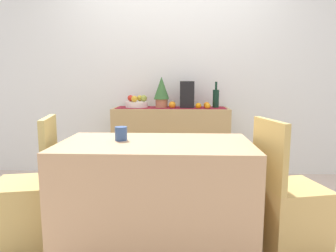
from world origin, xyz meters
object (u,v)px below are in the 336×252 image
at_px(chair_near_window, 28,206).
at_px(wine_bottle, 216,98).
at_px(fruit_bowl, 137,104).
at_px(coffee_maker, 187,95).
at_px(dining_table, 156,195).
at_px(potted_plant, 162,91).
at_px(chair_by_corner, 289,212).
at_px(coffee_cup, 121,134).
at_px(sideboard_console, 171,144).

bearing_deg(chair_near_window, wine_bottle, 45.33).
height_order(fruit_bowl, coffee_maker, coffee_maker).
bearing_deg(dining_table, chair_near_window, 179.78).
bearing_deg(coffee_maker, potted_plant, -180.00).
distance_m(coffee_maker, potted_plant, 0.29).
bearing_deg(fruit_bowl, wine_bottle, 0.00).
bearing_deg(dining_table, fruit_bowl, 102.90).
distance_m(coffee_maker, chair_near_window, 2.01).
xyz_separation_m(wine_bottle, coffee_maker, (-0.33, 0.00, 0.04)).
relative_size(fruit_bowl, chair_by_corner, 0.28).
bearing_deg(coffee_maker, coffee_cup, -108.30).
distance_m(coffee_maker, chair_by_corner, 1.79).
distance_m(sideboard_console, chair_near_window, 1.78).
xyz_separation_m(sideboard_console, potted_plant, (-0.11, -0.00, 0.61)).
height_order(dining_table, chair_by_corner, chair_by_corner).
height_order(fruit_bowl, coffee_cup, fruit_bowl).
bearing_deg(dining_table, chair_by_corner, -0.22).
height_order(fruit_bowl, dining_table, fruit_bowl).
height_order(wine_bottle, coffee_maker, coffee_maker).
xyz_separation_m(fruit_bowl, chair_by_corner, (1.25, -1.50, -0.61)).
distance_m(wine_bottle, chair_near_window, 2.21).
bearing_deg(coffee_maker, fruit_bowl, 180.00).
relative_size(coffee_maker, chair_by_corner, 0.34).
relative_size(coffee_maker, potted_plant, 0.86).
height_order(wine_bottle, dining_table, wine_bottle).
xyz_separation_m(wine_bottle, dining_table, (-0.57, -1.49, -0.58)).
relative_size(potted_plant, dining_table, 0.28).
relative_size(wine_bottle, chair_by_corner, 0.33).
bearing_deg(coffee_cup, sideboard_console, 78.29).
height_order(potted_plant, chair_by_corner, potted_plant).
relative_size(fruit_bowl, wine_bottle, 0.85).
bearing_deg(sideboard_console, wine_bottle, 0.00).
xyz_separation_m(sideboard_console, wine_bottle, (0.51, 0.00, 0.53)).
relative_size(wine_bottle, coffee_cup, 3.14).
xyz_separation_m(potted_plant, chair_by_corner, (0.96, -1.50, -0.77)).
bearing_deg(coffee_maker, chair_by_corner, -65.90).
distance_m(sideboard_console, wine_bottle, 0.73).
bearing_deg(dining_table, wine_bottle, 69.24).
relative_size(sideboard_console, fruit_bowl, 5.19).
bearing_deg(potted_plant, sideboard_console, 0.00).
bearing_deg(sideboard_console, dining_table, -92.25).
height_order(coffee_maker, potted_plant, potted_plant).
xyz_separation_m(coffee_cup, chair_near_window, (-0.67, -0.04, -0.52)).
relative_size(potted_plant, chair_near_window, 0.39).
xyz_separation_m(sideboard_console, coffee_maker, (0.18, 0.00, 0.57)).
xyz_separation_m(fruit_bowl, potted_plant, (0.29, -0.00, 0.16)).
height_order(fruit_bowl, potted_plant, potted_plant).
bearing_deg(wine_bottle, chair_near_window, -134.67).
bearing_deg(coffee_maker, sideboard_console, 180.00).
xyz_separation_m(potted_plant, chair_near_window, (-0.85, -1.49, -0.77)).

